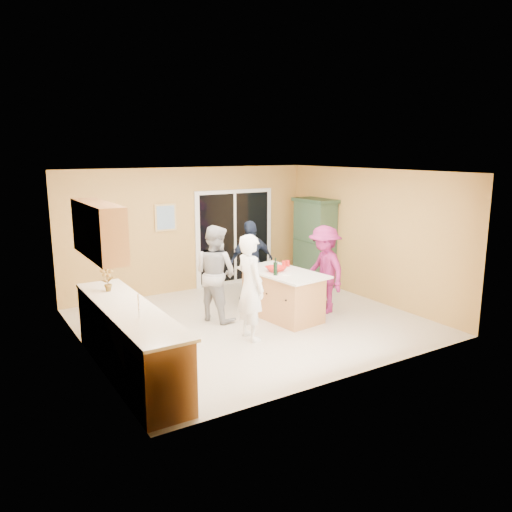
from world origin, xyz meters
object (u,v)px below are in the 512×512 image
green_hutch (314,243)px  woman_magenta (324,269)px  woman_grey (215,273)px  woman_white (250,287)px  woman_navy (251,262)px  kitchen_island (283,296)px

green_hutch → woman_magenta: bearing=-122.9°
woman_grey → woman_magenta: bearing=-132.6°
woman_white → woman_navy: woman_white is taller
woman_white → woman_grey: bearing=2.5°
kitchen_island → woman_magenta: size_ratio=1.05×
woman_grey → woman_magenta: 2.01m
kitchen_island → woman_magenta: 0.93m
woman_white → green_hutch: bearing=-54.4°
green_hutch → woman_magenta: 1.94m
woman_white → kitchen_island: bearing=-60.1°
green_hutch → woman_navy: size_ratio=1.18×
woman_white → woman_grey: 1.11m
woman_white → woman_magenta: (1.84, 0.44, -0.04)m
woman_grey → kitchen_island: bearing=-139.1°
woman_navy → woman_magenta: woman_navy is taller
kitchen_island → green_hutch: green_hutch is taller
woman_navy → woman_magenta: bearing=126.4°
woman_grey → woman_navy: woman_grey is taller
woman_white → woman_magenta: woman_white is taller
woman_navy → woman_white: bearing=61.2°
green_hutch → woman_white: (-2.89, -2.07, -0.09)m
woman_white → woman_navy: size_ratio=1.04×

